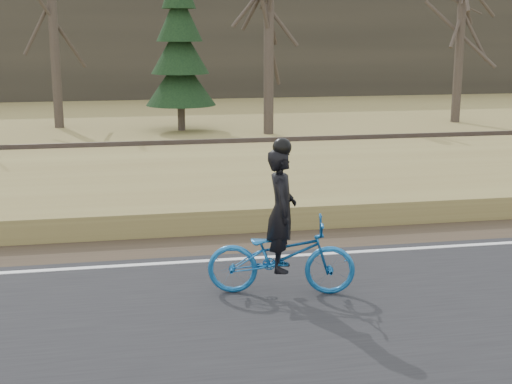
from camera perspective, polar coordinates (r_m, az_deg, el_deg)
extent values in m
plane|color=olive|center=(12.58, 15.57, -4.76)|extent=(120.00, 120.00, 0.00)
cube|color=silver|center=(12.73, 15.19, -4.22)|extent=(120.00, 0.12, 0.01)
cube|color=#473A2B|center=(13.61, 13.37, -3.20)|extent=(120.00, 1.60, 0.04)
cube|color=olive|center=(16.25, 9.14, 0.33)|extent=(120.00, 5.00, 0.44)
cube|color=slate|center=(19.79, 5.44, 2.70)|extent=(120.00, 3.00, 0.45)
cube|color=black|center=(19.75, 5.46, 3.55)|extent=(120.00, 2.40, 0.14)
cube|color=brown|center=(19.04, 6.07, 3.63)|extent=(120.00, 0.07, 0.15)
cube|color=brown|center=(20.41, 4.91, 4.27)|extent=(120.00, 0.07, 0.15)
cube|color=#383328|center=(41.08, -3.16, 11.90)|extent=(120.00, 4.00, 6.00)
imported|color=#16599A|center=(10.04, 2.03, -5.15)|extent=(2.18, 1.16, 1.09)
imported|color=black|center=(9.85, 2.06, -1.46)|extent=(0.54, 0.70, 1.72)
sphere|color=black|center=(9.67, 2.10, 3.59)|extent=(0.26, 0.26, 0.26)
cylinder|color=#453B33|center=(28.41, -15.99, 13.96)|extent=(0.36, 0.36, 8.94)
cylinder|color=#453B33|center=(25.69, 1.04, 13.19)|extent=(0.36, 0.36, 7.67)
cylinder|color=#453B33|center=(30.17, 16.07, 12.58)|extent=(0.36, 0.36, 7.58)
cylinder|color=#453B33|center=(26.90, -5.99, 6.27)|extent=(0.28, 0.28, 1.27)
cone|color=#183116|center=(26.79, -6.06, 8.90)|extent=(2.60, 2.60, 1.85)
cone|color=#183116|center=(26.73, -6.12, 11.39)|extent=(2.15, 2.15, 1.85)
cone|color=#183116|center=(26.73, -6.18, 13.87)|extent=(1.70, 1.70, 1.85)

